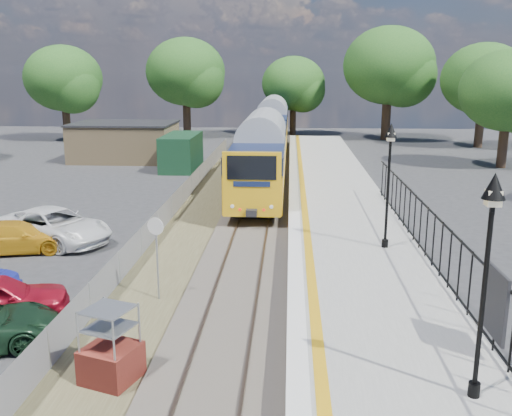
# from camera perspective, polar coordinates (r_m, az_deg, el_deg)

# --- Properties ---
(ground) EXTENTS (120.00, 120.00, 0.00)m
(ground) POSITION_cam_1_polar(r_m,az_deg,el_deg) (16.40, -3.01, -12.94)
(ground) COLOR #2D2D30
(ground) RESTS_ON ground
(track_bed) EXTENTS (5.90, 80.00, 0.29)m
(track_bed) POSITION_cam_1_polar(r_m,az_deg,el_deg) (25.40, -1.66, -2.94)
(track_bed) COLOR #473F38
(track_bed) RESTS_ON ground
(platform) EXTENTS (5.00, 70.00, 0.90)m
(platform) POSITION_cam_1_polar(r_m,az_deg,el_deg) (23.73, 9.31, -3.41)
(platform) COLOR gray
(platform) RESTS_ON ground
(platform_edge) EXTENTS (0.90, 70.00, 0.01)m
(platform_edge) POSITION_cam_1_polar(r_m,az_deg,el_deg) (23.47, 4.34, -2.30)
(platform_edge) COLOR silver
(platform_edge) RESTS_ON platform
(victorian_lamp_south) EXTENTS (0.44, 0.44, 4.60)m
(victorian_lamp_south) POSITION_cam_1_polar(r_m,az_deg,el_deg) (11.63, 22.32, -2.54)
(victorian_lamp_south) COLOR black
(victorian_lamp_south) RESTS_ON platform
(victorian_lamp_north) EXTENTS (0.44, 0.44, 4.60)m
(victorian_lamp_north) POSITION_cam_1_polar(r_m,az_deg,el_deg) (21.10, 13.23, 5.01)
(victorian_lamp_north) COLOR black
(victorian_lamp_north) RESTS_ON platform
(palisade_fence) EXTENTS (0.12, 26.00, 2.00)m
(palisade_fence) POSITION_cam_1_polar(r_m,az_deg,el_deg) (18.33, 18.61, -4.55)
(palisade_fence) COLOR black
(palisade_fence) RESTS_ON platform
(wire_fence) EXTENTS (0.06, 52.00, 1.20)m
(wire_fence) POSITION_cam_1_polar(r_m,az_deg,el_deg) (28.04, -8.85, -0.42)
(wire_fence) COLOR #999EA3
(wire_fence) RESTS_ON ground
(outbuilding) EXTENTS (10.80, 10.10, 3.12)m
(outbuilding) POSITION_cam_1_polar(r_m,az_deg,el_deg) (47.84, -11.98, 6.37)
(outbuilding) COLOR tan
(outbuilding) RESTS_ON ground
(tree_line) EXTENTS (56.80, 43.80, 11.88)m
(tree_line) POSITION_cam_1_polar(r_m,az_deg,el_deg) (56.58, 3.19, 12.88)
(tree_line) COLOR #332319
(tree_line) RESTS_ON ground
(train) EXTENTS (2.82, 40.83, 3.51)m
(train) POSITION_cam_1_polar(r_m,az_deg,el_deg) (46.15, 1.29, 7.42)
(train) COLOR gold
(train) RESTS_ON ground
(brick_plinth) EXTENTS (1.52, 1.52, 1.92)m
(brick_plinth) POSITION_cam_1_polar(r_m,az_deg,el_deg) (14.40, -14.36, -13.27)
(brick_plinth) COLOR maroon
(brick_plinth) RESTS_ON ground
(speed_sign) EXTENTS (0.55, 0.19, 2.81)m
(speed_sign) POSITION_cam_1_polar(r_m,az_deg,el_deg) (18.48, -9.93, -3.63)
(speed_sign) COLOR #999EA3
(speed_sign) RESTS_ON ground
(car_yellow) EXTENTS (4.75, 2.84, 1.29)m
(car_yellow) POSITION_cam_1_polar(r_m,az_deg,el_deg) (25.46, -22.87, -2.70)
(car_yellow) COLOR gold
(car_yellow) RESTS_ON ground
(car_white) EXTENTS (5.93, 4.66, 1.50)m
(car_white) POSITION_cam_1_polar(r_m,az_deg,el_deg) (26.22, -19.51, -1.71)
(car_white) COLOR white
(car_white) RESTS_ON ground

